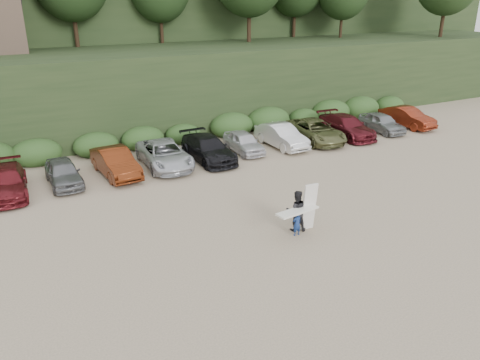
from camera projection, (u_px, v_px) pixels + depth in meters
ground at (284, 225)px, 21.48m from camera, size 120.00×120.00×0.00m
parked_cars at (190, 151)px, 29.20m from camera, size 40.15×5.98×1.63m
child_surfer at (297, 218)px, 20.25m from camera, size 2.08×0.82×1.21m
adult_surfer at (298, 210)px, 20.66m from camera, size 1.40×1.04×2.24m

